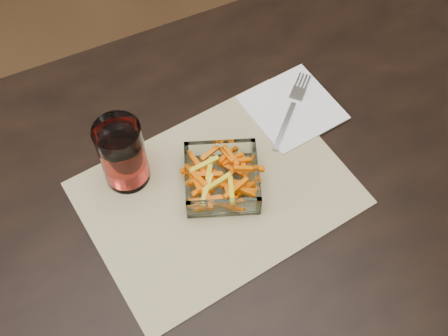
# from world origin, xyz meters

# --- Properties ---
(dining_table) EXTENTS (1.60, 0.90, 0.75)m
(dining_table) POSITION_xyz_m (0.00, 0.00, 0.66)
(dining_table) COLOR black
(dining_table) RESTS_ON ground
(placemat) EXTENTS (0.49, 0.38, 0.00)m
(placemat) POSITION_xyz_m (0.04, 0.02, 0.75)
(placemat) COLOR tan
(placemat) RESTS_ON dining_table
(glass_bowl) EXTENTS (0.16, 0.16, 0.05)m
(glass_bowl) POSITION_xyz_m (0.05, 0.04, 0.77)
(glass_bowl) COLOR white
(glass_bowl) RESTS_ON placemat
(tumbler) EXTENTS (0.08, 0.08, 0.14)m
(tumbler) POSITION_xyz_m (-0.09, 0.13, 0.82)
(tumbler) COLOR white
(tumbler) RESTS_ON placemat
(napkin) EXTENTS (0.18, 0.18, 0.00)m
(napkin) POSITION_xyz_m (0.25, 0.13, 0.76)
(napkin) COLOR white
(napkin) RESTS_ON placemat
(fork) EXTENTS (0.15, 0.15, 0.00)m
(fork) POSITION_xyz_m (0.24, 0.13, 0.76)
(fork) COLOR silver
(fork) RESTS_ON napkin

